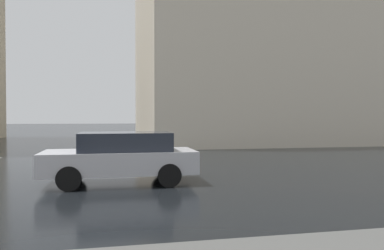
{
  "coord_description": "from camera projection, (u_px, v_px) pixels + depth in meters",
  "views": [
    {
      "loc": [
        -7.85,
        -5.44,
        1.81
      ],
      "look_at": [
        5.86,
        -8.3,
        1.54
      ],
      "focal_mm": 34.67,
      "sensor_mm": 36.0,
      "label": 1
    }
  ],
  "objects": [
    {
      "name": "haussmann_block_corner",
      "position": [
        297.0,
        6.0,
        32.11
      ],
      "size": [
        18.81,
        26.83,
        23.43
      ],
      "color": "beige",
      "rests_on": "ground_plane"
    },
    {
      "name": "car_silver",
      "position": [
        122.0,
        156.0,
        10.18
      ],
      "size": [
        1.85,
        4.1,
        1.41
      ],
      "color": "#B7B7BC",
      "rests_on": "ground_plane"
    }
  ]
}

